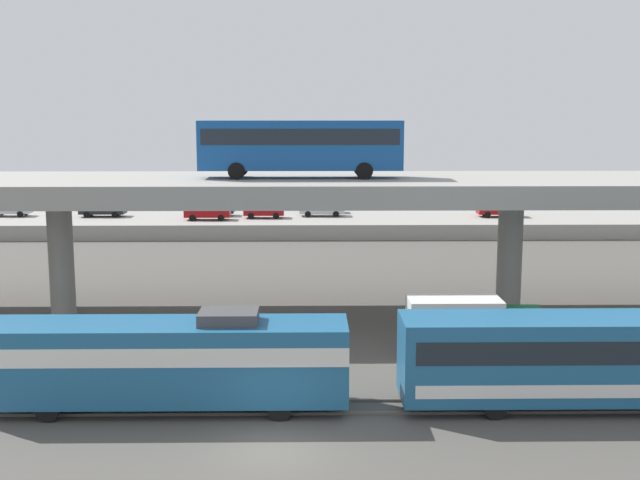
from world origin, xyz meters
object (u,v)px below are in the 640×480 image
(transit_bus_on_overpass, at_px, (300,143))
(parked_car_3, at_px, (322,209))
(train_locomotive, at_px, (150,358))
(parked_car_7, at_px, (212,208))
(parked_car_5, at_px, (264,211))
(service_truck_west, at_px, (471,326))
(parked_car_6, at_px, (322,206))
(parked_car_2, at_px, (499,209))
(parked_car_4, at_px, (10,209))
(parked_car_0, at_px, (207,212))
(parked_car_1, at_px, (103,209))

(transit_bus_on_overpass, xyz_separation_m, parked_car_3, (1.92, 35.22, -8.11))
(train_locomotive, distance_m, parked_car_7, 51.80)
(parked_car_7, bearing_deg, train_locomotive, -86.06)
(transit_bus_on_overpass, bearing_deg, parked_car_3, -93.12)
(parked_car_5, bearing_deg, service_truck_west, -73.45)
(parked_car_5, relative_size, parked_car_6, 0.97)
(transit_bus_on_overpass, height_order, parked_car_2, transit_bus_on_overpass)
(transit_bus_on_overpass, xyz_separation_m, service_truck_west, (8.61, -9.10, -8.73))
(transit_bus_on_overpass, xyz_separation_m, parked_car_4, (-30.65, 35.57, -8.12))
(parked_car_2, bearing_deg, parked_car_4, 178.66)
(train_locomotive, relative_size, transit_bus_on_overpass, 1.31)
(train_locomotive, bearing_deg, parked_car_7, -86.06)
(train_locomotive, distance_m, parked_car_0, 48.50)
(parked_car_3, relative_size, parked_car_5, 1.14)
(parked_car_3, bearing_deg, service_truck_west, 98.59)
(train_locomotive, relative_size, parked_car_1, 3.38)
(parked_car_3, height_order, parked_car_4, same)
(parked_car_2, bearing_deg, parked_car_6, 168.31)
(train_locomotive, height_order, parked_car_3, train_locomotive)
(transit_bus_on_overpass, relative_size, parked_car_4, 2.92)
(parked_car_7, bearing_deg, parked_car_3, -2.17)
(parked_car_2, bearing_deg, service_truck_west, -104.98)
(parked_car_0, xyz_separation_m, parked_car_6, (11.72, 5.81, 0.00))
(parked_car_6, xyz_separation_m, parked_car_7, (-11.60, -2.50, 0.00))
(service_truck_west, xyz_separation_m, parked_car_5, (-12.75, 42.89, 0.62))
(parked_car_5, distance_m, parked_car_6, 7.52)
(parked_car_4, distance_m, parked_car_6, 32.75)
(train_locomotive, bearing_deg, service_truck_west, -154.71)
(parked_car_2, xyz_separation_m, parked_car_6, (-18.26, 3.78, -0.00))
(transit_bus_on_overpass, distance_m, parked_car_3, 36.19)
(service_truck_west, distance_m, parked_car_3, 44.83)
(parked_car_0, xyz_separation_m, parked_car_2, (29.98, 2.04, 0.00))
(parked_car_1, xyz_separation_m, parked_car_5, (16.73, -1.34, -0.00))
(parked_car_4, bearing_deg, parked_car_7, 0.24)
(parked_car_0, distance_m, parked_car_1, 11.48)
(service_truck_west, bearing_deg, train_locomotive, -154.71)
(parked_car_1, relative_size, parked_car_4, 1.13)
(service_truck_west, distance_m, parked_car_6, 47.72)
(train_locomotive, height_order, parked_car_5, train_locomotive)
(parked_car_3, distance_m, parked_car_7, 11.53)
(parked_car_0, xyz_separation_m, parked_car_7, (0.12, 3.32, 0.00))
(parked_car_1, relative_size, parked_car_6, 1.10)
(train_locomotive, distance_m, parked_car_1, 53.26)
(parked_car_2, bearing_deg, parked_car_0, -176.12)
(parked_car_6, bearing_deg, train_locomotive, -98.44)
(parked_car_1, distance_m, parked_car_3, 22.78)
(parked_car_5, bearing_deg, parked_car_1, 175.42)
(parked_car_2, height_order, parked_car_6, same)
(transit_bus_on_overpass, distance_m, parked_car_4, 47.65)
(parked_car_1, distance_m, parked_car_7, 11.27)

